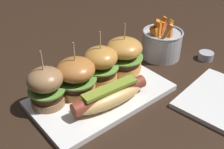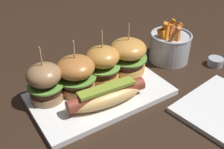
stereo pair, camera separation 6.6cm
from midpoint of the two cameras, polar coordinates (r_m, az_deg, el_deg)
The scene contains 9 objects.
ground_plane at distance 0.67m, azimuth -5.02°, elevation -4.96°, with size 3.00×3.00×0.00m, color black.
platter_main at distance 0.67m, azimuth -5.05°, elevation -4.49°, with size 0.34×0.20×0.01m, color white.
hot_dog at distance 0.61m, azimuth -3.44°, elevation -4.65°, with size 0.19×0.07×0.05m.
slider_far_left at distance 0.63m, azimuth -16.69°, elevation -2.60°, with size 0.08×0.08×0.14m.
slider_center_left at distance 0.65m, azimuth -10.47°, elevation -0.45°, with size 0.10×0.10×0.13m.
slider_center_right at distance 0.68m, azimuth -5.14°, elevation 2.03°, with size 0.09×0.09×0.14m.
slider_far_right at distance 0.72m, azimuth -0.03°, elevation 4.15°, with size 0.10×0.10×0.14m.
fries_bucket at distance 0.83m, azimuth 8.21°, elevation 6.52°, with size 0.12×0.12×0.13m.
sauce_ramekin at distance 0.86m, azimuth 17.20°, elevation 3.77°, with size 0.04×0.04×0.02m.
Camera 1 is at (-0.32, -0.42, 0.42)m, focal length 43.26 mm.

